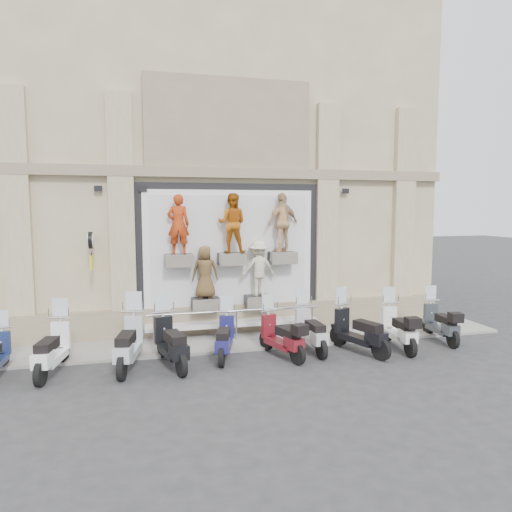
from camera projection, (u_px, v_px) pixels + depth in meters
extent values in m
plane|color=#2D2D30|center=(253.00, 365.00, 11.14)|extent=(90.00, 90.00, 0.00)
cube|color=#9A9791|center=(236.00, 339.00, 13.17)|extent=(16.00, 2.20, 0.08)
cube|color=black|center=(230.00, 255.00, 13.75)|extent=(5.60, 0.10, 4.30)
cube|color=white|center=(230.00, 255.00, 13.70)|extent=(5.10, 0.06, 3.90)
cube|color=white|center=(230.00, 256.00, 13.66)|extent=(4.70, 0.04, 3.60)
cube|color=white|center=(233.00, 323.00, 13.56)|extent=(5.10, 0.75, 0.10)
cube|color=#28282B|center=(179.00, 260.00, 13.03)|extent=(0.80, 0.50, 0.35)
imported|color=#C53B12|center=(178.00, 224.00, 12.93)|extent=(0.67, 0.49, 1.71)
cube|color=#28282B|center=(232.00, 259.00, 13.40)|extent=(0.80, 0.50, 0.35)
imported|color=#9F5410|center=(232.00, 223.00, 13.30)|extent=(1.02, 0.90, 1.75)
cube|color=#28282B|center=(282.00, 258.00, 13.77)|extent=(0.80, 0.50, 0.35)
imported|color=tan|center=(283.00, 223.00, 13.66)|extent=(1.12, 0.74, 1.77)
cube|color=#28282B|center=(206.00, 304.00, 13.35)|extent=(0.80, 0.50, 0.35)
imported|color=brown|center=(205.00, 272.00, 13.25)|extent=(0.78, 0.53, 1.54)
cube|color=#28282B|center=(258.00, 301.00, 13.73)|extent=(0.80, 0.50, 0.35)
imported|color=beige|center=(258.00, 268.00, 13.63)|extent=(1.11, 0.69, 1.65)
cube|color=black|center=(92.00, 240.00, 12.54)|extent=(0.06, 0.56, 0.06)
cylinder|color=black|center=(91.00, 240.00, 12.28)|extent=(0.10, 0.46, 0.46)
cube|color=yellow|center=(92.00, 262.00, 12.34)|extent=(0.04, 0.50, 0.38)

